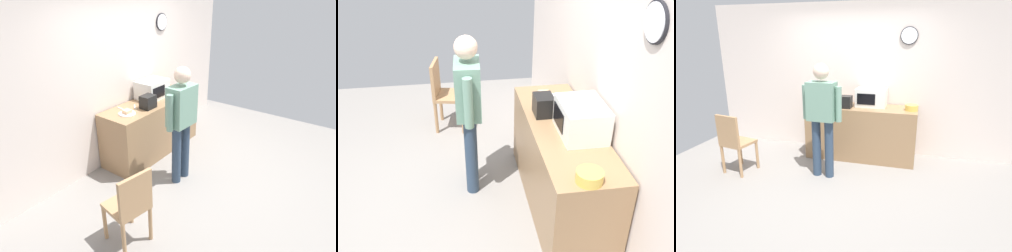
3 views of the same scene
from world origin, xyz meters
TOP-DOWN VIEW (x-y plane):
  - ground_plane at (0.00, 0.00)m, footprint 6.00×6.00m
  - back_wall at (0.00, 1.60)m, footprint 5.40×0.13m
  - kitchen_counter at (0.21, 1.22)m, footprint 1.84×0.62m
  - microwave at (0.35, 1.33)m, footprint 0.50×0.39m
  - sandwich_plate at (-0.41, 1.18)m, footprint 0.25×0.25m
  - salad_bowl at (1.02, 1.18)m, footprint 0.21×0.21m
  - toaster at (-0.05, 1.08)m, footprint 0.22×0.18m
  - fork_utensil at (-0.32, 1.39)m, footprint 0.05×0.17m
  - spoon_utensil at (-0.14, 1.28)m, footprint 0.13×0.13m
  - person_standing at (-0.20, 0.37)m, footprint 0.59×0.26m
  - wooden_chair at (-1.52, 0.11)m, footprint 0.46×0.46m

SIDE VIEW (x-z plane):
  - ground_plane at x=0.00m, z-range 0.00..0.00m
  - kitchen_counter at x=0.21m, z-range 0.00..0.90m
  - wooden_chair at x=-1.52m, z-range 0.05..0.99m
  - fork_utensil at x=-0.32m, z-range 0.90..0.91m
  - spoon_utensil at x=-0.14m, z-range 0.90..0.91m
  - sandwich_plate at x=-0.41m, z-range 0.89..0.96m
  - salad_bowl at x=1.02m, z-range 0.90..1.00m
  - person_standing at x=-0.20m, z-range 0.15..1.83m
  - toaster at x=-0.05m, z-range 0.90..1.10m
  - microwave at x=0.35m, z-range 0.90..1.20m
  - back_wall at x=0.00m, z-range 0.00..2.60m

